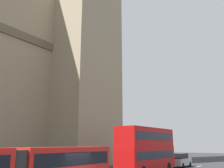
# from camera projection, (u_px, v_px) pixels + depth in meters

# --- Properties ---
(articulated_bus) EXTENTS (16.28, 2.54, 2.90)m
(articulated_bus) POSITION_uv_depth(u_px,v_px,m) (9.00, 168.00, 14.38)
(articulated_bus) COLOR red
(articulated_bus) RESTS_ON ground_plane
(double_decker_bus) EXTENTS (9.57, 2.54, 4.90)m
(double_decker_bus) POSITION_uv_depth(u_px,v_px,m) (147.00, 148.00, 27.76)
(double_decker_bus) COLOR #B20F0F
(double_decker_bus) RESTS_ON ground_plane
(sedan_lead) EXTENTS (4.40, 1.86, 1.85)m
(sedan_lead) POSITION_uv_depth(u_px,v_px,m) (180.00, 160.00, 34.21)
(sedan_lead) COLOR #B7B7BC
(sedan_lead) RESTS_ON ground_plane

